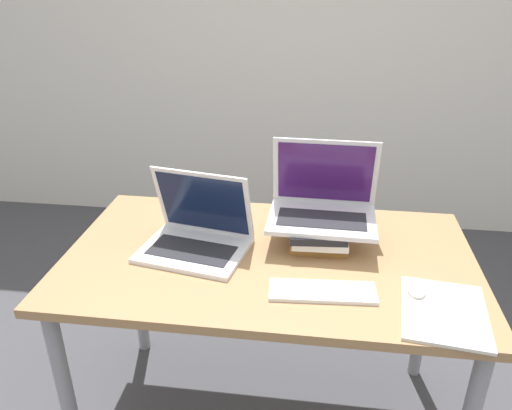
{
  "coord_description": "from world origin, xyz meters",
  "views": [
    {
      "loc": [
        0.14,
        -1.02,
        1.62
      ],
      "look_at": [
        -0.04,
        0.39,
        0.94
      ],
      "focal_mm": 35.0,
      "sensor_mm": 36.0,
      "label": 1
    }
  ],
  "objects_px": {
    "laptop_left": "(197,234)",
    "mouse": "(416,288)",
    "laptop_on_books": "(323,203)",
    "wireless_keyboard": "(322,291)",
    "notepad": "(444,312)",
    "book_stack": "(318,232)"
  },
  "relations": [
    {
      "from": "laptop_on_books",
      "to": "wireless_keyboard",
      "type": "relative_size",
      "value": 1.15
    },
    {
      "from": "book_stack",
      "to": "mouse",
      "type": "relative_size",
      "value": 2.63
    },
    {
      "from": "laptop_left",
      "to": "laptop_on_books",
      "type": "height_order",
      "value": "laptop_on_books"
    },
    {
      "from": "laptop_on_books",
      "to": "mouse",
      "type": "height_order",
      "value": "laptop_on_books"
    },
    {
      "from": "laptop_left",
      "to": "wireless_keyboard",
      "type": "relative_size",
      "value": 1.21
    },
    {
      "from": "book_stack",
      "to": "wireless_keyboard",
      "type": "distance_m",
      "value": 0.3
    },
    {
      "from": "book_stack",
      "to": "laptop_left",
      "type": "bearing_deg",
      "value": -167.28
    },
    {
      "from": "book_stack",
      "to": "notepad",
      "type": "bearing_deg",
      "value": -44.51
    },
    {
      "from": "laptop_left",
      "to": "wireless_keyboard",
      "type": "bearing_deg",
      "value": -25.88
    },
    {
      "from": "notepad",
      "to": "mouse",
      "type": "bearing_deg",
      "value": 125.11
    },
    {
      "from": "book_stack",
      "to": "notepad",
      "type": "relative_size",
      "value": 0.82
    },
    {
      "from": "mouse",
      "to": "wireless_keyboard",
      "type": "bearing_deg",
      "value": -171.74
    },
    {
      "from": "laptop_left",
      "to": "book_stack",
      "type": "bearing_deg",
      "value": 12.72
    },
    {
      "from": "laptop_left",
      "to": "mouse",
      "type": "bearing_deg",
      "value": -13.48
    },
    {
      "from": "laptop_on_books",
      "to": "wireless_keyboard",
      "type": "distance_m",
      "value": 0.35
    },
    {
      "from": "book_stack",
      "to": "mouse",
      "type": "height_order",
      "value": "book_stack"
    },
    {
      "from": "book_stack",
      "to": "notepad",
      "type": "xyz_separation_m",
      "value": [
        0.35,
        -0.35,
        -0.04
      ]
    },
    {
      "from": "wireless_keyboard",
      "to": "mouse",
      "type": "bearing_deg",
      "value": 8.26
    },
    {
      "from": "laptop_left",
      "to": "wireless_keyboard",
      "type": "height_order",
      "value": "laptop_left"
    },
    {
      "from": "book_stack",
      "to": "notepad",
      "type": "height_order",
      "value": "book_stack"
    },
    {
      "from": "book_stack",
      "to": "wireless_keyboard",
      "type": "height_order",
      "value": "book_stack"
    },
    {
      "from": "laptop_left",
      "to": "notepad",
      "type": "relative_size",
      "value": 1.22
    }
  ]
}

